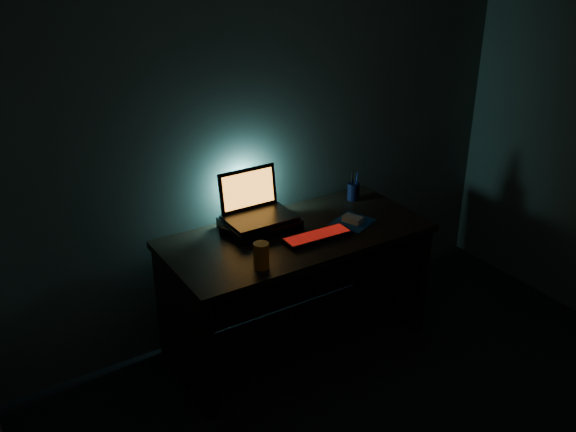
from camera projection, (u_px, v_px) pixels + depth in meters
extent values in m
cube|color=#454F49|center=(261.00, 130.00, 3.67)|extent=(3.50, 0.00, 2.50)
cube|color=black|center=(296.00, 236.00, 3.60)|extent=(1.50, 0.70, 0.04)
cube|color=black|center=(184.00, 331.00, 3.42)|extent=(0.06, 0.64, 0.71)
cube|color=black|center=(389.00, 261.00, 4.10)|extent=(0.06, 0.64, 0.71)
cube|color=black|center=(268.00, 269.00, 4.01)|extent=(1.38, 0.02, 0.65)
cube|color=black|center=(260.00, 224.00, 3.63)|extent=(0.40, 0.30, 0.06)
cube|color=black|center=(260.00, 217.00, 3.61)|extent=(0.38, 0.26, 0.02)
cube|color=black|center=(248.00, 189.00, 3.66)|extent=(0.36, 0.05, 0.24)
cube|color=orange|center=(249.00, 189.00, 3.65)|extent=(0.32, 0.03, 0.20)
cube|color=black|center=(317.00, 236.00, 3.53)|extent=(0.39, 0.14, 0.02)
cube|color=red|center=(317.00, 235.00, 3.52)|extent=(0.38, 0.12, 0.00)
cube|color=navy|center=(353.00, 222.00, 3.71)|extent=(0.28, 0.27, 0.00)
cube|color=gray|center=(353.00, 219.00, 3.70)|extent=(0.10, 0.13, 0.03)
cylinder|color=black|center=(353.00, 191.00, 3.99)|extent=(0.09, 0.09, 0.11)
cylinder|color=orange|center=(261.00, 256.00, 3.21)|extent=(0.10, 0.10, 0.14)
cube|color=black|center=(237.00, 229.00, 3.57)|extent=(0.19, 0.17, 0.05)
sphere|color=#FF0C07|center=(246.00, 232.00, 3.54)|extent=(0.01, 0.01, 0.01)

